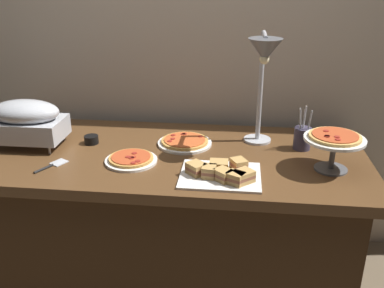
# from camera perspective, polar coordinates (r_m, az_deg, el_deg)

# --- Properties ---
(ground_plane) EXTENTS (8.00, 8.00, 0.00)m
(ground_plane) POSITION_cam_1_polar(r_m,az_deg,el_deg) (2.49, -2.77, -17.39)
(ground_plane) COLOR brown
(back_wall) EXTENTS (4.40, 0.04, 2.40)m
(back_wall) POSITION_cam_1_polar(r_m,az_deg,el_deg) (2.43, -1.41, 13.21)
(back_wall) COLOR #B7A893
(back_wall) RESTS_ON ground_plane
(buffet_table) EXTENTS (1.90, 0.84, 0.76)m
(buffet_table) POSITION_cam_1_polar(r_m,az_deg,el_deg) (2.26, -2.95, -9.87)
(buffet_table) COLOR brown
(buffet_table) RESTS_ON ground_plane
(chafing_dish) EXTENTS (0.36, 0.22, 0.24)m
(chafing_dish) POSITION_cam_1_polar(r_m,az_deg,el_deg) (2.27, -21.21, 2.97)
(chafing_dish) COLOR #B7BABF
(chafing_dish) RESTS_ON buffet_table
(heat_lamp) EXTENTS (0.15, 0.33, 0.56)m
(heat_lamp) POSITION_cam_1_polar(r_m,az_deg,el_deg) (1.97, 9.51, 10.63)
(heat_lamp) COLOR #B7BABF
(heat_lamp) RESTS_ON buffet_table
(pizza_plate_front) EXTENTS (0.24, 0.24, 0.03)m
(pizza_plate_front) POSITION_cam_1_polar(r_m,az_deg,el_deg) (2.00, -8.09, -2.03)
(pizza_plate_front) COLOR white
(pizza_plate_front) RESTS_ON buffet_table
(pizza_plate_center) EXTENTS (0.27, 0.27, 0.03)m
(pizza_plate_center) POSITION_cam_1_polar(r_m,az_deg,el_deg) (2.17, -0.98, 0.27)
(pizza_plate_center) COLOR white
(pizza_plate_center) RESTS_ON buffet_table
(pizza_plate_raised_stand) EXTENTS (0.26, 0.26, 0.17)m
(pizza_plate_raised_stand) POSITION_cam_1_polar(r_m,az_deg,el_deg) (1.95, 18.39, 0.33)
(pizza_plate_raised_stand) COLOR #595B60
(pizza_plate_raised_stand) RESTS_ON buffet_table
(sandwich_platter) EXTENTS (0.34, 0.28, 0.06)m
(sandwich_platter) POSITION_cam_1_polar(r_m,az_deg,el_deg) (1.83, 4.05, -3.86)
(sandwich_platter) COLOR white
(sandwich_platter) RESTS_ON buffet_table
(sauce_cup_near) EXTENTS (0.07, 0.07, 0.04)m
(sauce_cup_near) POSITION_cam_1_polar(r_m,az_deg,el_deg) (2.24, -13.23, 0.61)
(sauce_cup_near) COLOR black
(sauce_cup_near) RESTS_ON buffet_table
(sauce_cup_far) EXTENTS (0.07, 0.07, 0.03)m
(sauce_cup_far) POSITION_cam_1_polar(r_m,az_deg,el_deg) (2.29, 16.33, 0.63)
(sauce_cup_far) COLOR black
(sauce_cup_far) RESTS_ON buffet_table
(utensil_holder) EXTENTS (0.08, 0.08, 0.22)m
(utensil_holder) POSITION_cam_1_polar(r_m,az_deg,el_deg) (2.17, 14.46, 0.81)
(utensil_holder) COLOR #383347
(utensil_holder) RESTS_ON buffet_table
(serving_spatula) EXTENTS (0.11, 0.17, 0.01)m
(serving_spatula) POSITION_cam_1_polar(r_m,az_deg,el_deg) (2.04, -18.14, -2.73)
(serving_spatula) COLOR #B7BABF
(serving_spatula) RESTS_ON buffet_table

